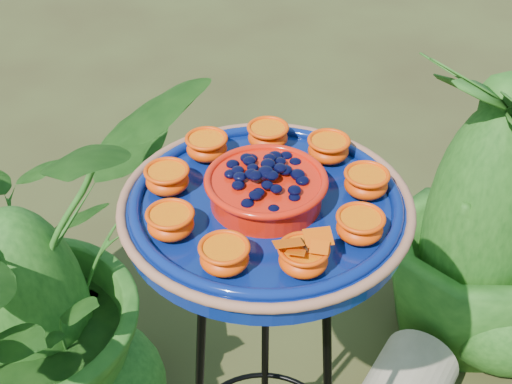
{
  "coord_description": "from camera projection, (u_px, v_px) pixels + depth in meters",
  "views": [
    {
      "loc": [
        -0.25,
        -0.7,
        1.59
      ],
      "look_at": [
        -0.0,
        0.13,
        0.93
      ],
      "focal_mm": 50.0,
      "sensor_mm": 36.0,
      "label": 1
    }
  ],
  "objects": [
    {
      "name": "feeder_dish",
      "position": [
        266.0,
        203.0,
        1.1
      ],
      "size": [
        0.55,
        0.55,
        0.1
      ],
      "rotation": [
        0.0,
        0.0,
        -0.32
      ],
      "color": "navy",
      "rests_on": "tripod_stand"
    },
    {
      "name": "shrub_back_right",
      "position": [
        482.0,
        214.0,
        1.83
      ],
      "size": [
        0.57,
        0.57,
        0.87
      ],
      "primitive_type": "imported",
      "rotation": [
        0.0,
        0.0,
        1.76
      ],
      "color": "#184312",
      "rests_on": "ground"
    },
    {
      "name": "shrub_back_left",
      "position": [
        20.0,
        277.0,
        1.61
      ],
      "size": [
        1.1,
        1.08,
        0.92
      ],
      "primitive_type": "imported",
      "rotation": [
        0.0,
        0.0,
        0.68
      ],
      "color": "#184312",
      "rests_on": "ground"
    },
    {
      "name": "tripod_stand",
      "position": [
        264.0,
        363.0,
        1.33
      ],
      "size": [
        0.4,
        0.4,
        0.87
      ],
      "rotation": [
        0.0,
        0.0,
        -0.32
      ],
      "color": "black",
      "rests_on": "ground"
    }
  ]
}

